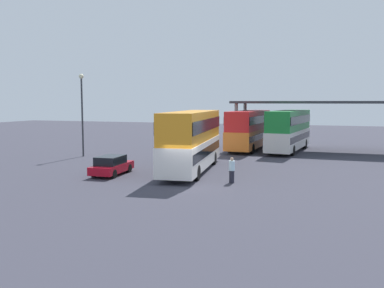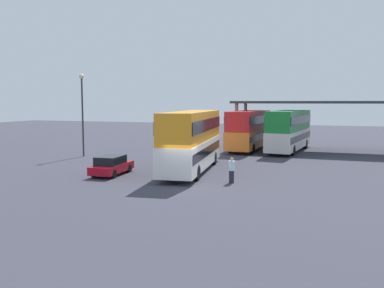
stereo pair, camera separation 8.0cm
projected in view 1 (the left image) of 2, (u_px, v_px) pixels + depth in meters
ground_plane at (187, 185)px, 25.27m from camera, size 140.00×140.00×0.00m
double_decker_main at (192, 139)px, 30.11m from camera, size 3.74×11.52×4.38m
parked_hatchback at (112, 165)px, 28.67m from camera, size 1.86×4.05×1.35m
double_decker_near_canopy at (249, 128)px, 43.60m from camera, size 3.03×10.28×4.13m
double_decker_mid_row at (289, 129)px, 42.32m from camera, size 3.59×11.18×4.19m
depot_canopy at (340, 104)px, 41.72m from camera, size 21.70×5.80×5.15m
lamppost_tall at (82, 105)px, 38.04m from camera, size 0.44×0.44×7.62m
pedestrian_waiting at (232, 170)px, 25.85m from camera, size 0.38×0.38×1.61m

